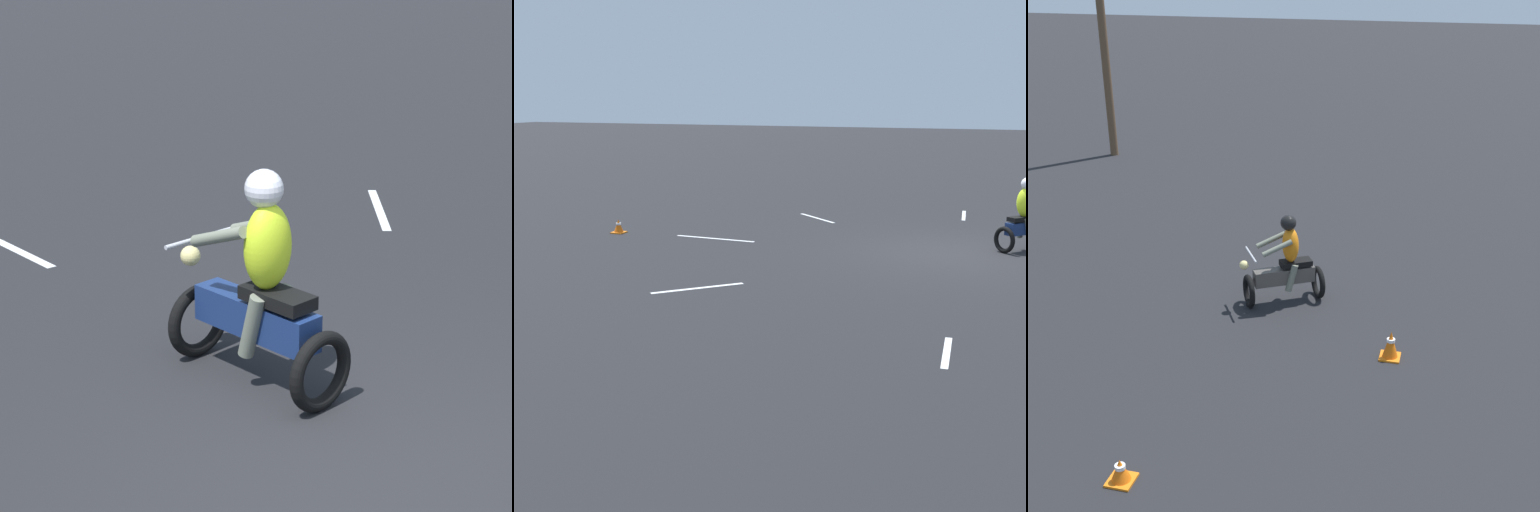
# 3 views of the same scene
# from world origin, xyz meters

# --- Properties ---
(motorcycle_rider_background) EXTENTS (1.24, 1.51, 1.66)m
(motorcycle_rider_background) POSITION_xyz_m (6.10, 11.78, 0.73)
(motorcycle_rider_background) COLOR black
(motorcycle_rider_background) RESTS_ON ground
(traffic_cone_near_left) EXTENTS (0.32, 0.32, 0.32)m
(traffic_cone_near_left) POSITION_xyz_m (1.00, 12.54, 0.15)
(traffic_cone_near_left) COLOR orange
(traffic_cone_near_left) RESTS_ON ground
(traffic_cone_near_right) EXTENTS (0.32, 0.32, 0.46)m
(traffic_cone_near_right) POSITION_xyz_m (4.62, 9.72, 0.22)
(traffic_cone_near_right) COLOR orange
(traffic_cone_near_right) RESTS_ON ground
(utility_pole_near) EXTENTS (0.24, 0.24, 7.85)m
(utility_pole_near) POSITION_xyz_m (14.45, 19.37, 3.92)
(utility_pole_near) COLOR brown
(utility_pole_near) RESTS_ON ground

